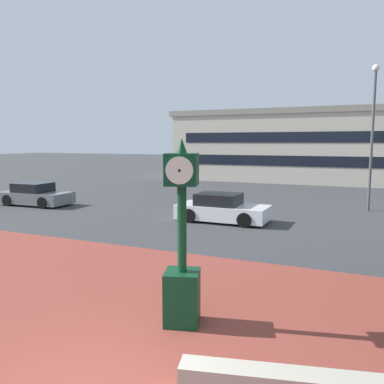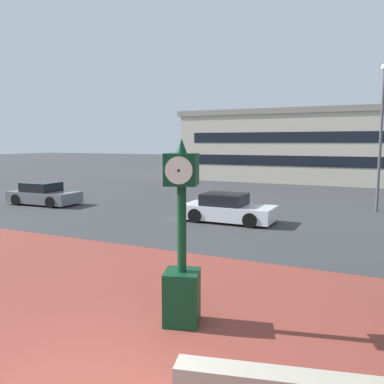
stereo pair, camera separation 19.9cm
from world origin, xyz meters
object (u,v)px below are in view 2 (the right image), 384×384
(civic_building, at_px, (347,146))
(street_lamp_post, at_px, (382,124))
(street_clock, at_px, (182,252))
(car_street_mid, at_px, (228,209))
(car_street_far, at_px, (44,195))

(civic_building, distance_m, street_lamp_post, 18.43)
(street_clock, distance_m, car_street_mid, 10.45)
(street_clock, bearing_deg, car_street_mid, 87.60)
(street_clock, distance_m, car_street_far, 17.49)
(car_street_mid, xyz_separation_m, car_street_far, (-11.42, 0.18, -0.00))
(car_street_mid, height_order, civic_building, civic_building)
(car_street_far, xyz_separation_m, civic_building, (14.63, 23.75, 2.70))
(car_street_mid, xyz_separation_m, civic_building, (3.21, 23.93, 2.70))
(car_street_far, height_order, street_lamp_post, street_lamp_post)
(street_clock, relative_size, car_street_mid, 0.89)
(street_clock, xyz_separation_m, street_lamp_post, (3.39, 15.83, 3.06))
(street_lamp_post, bearing_deg, street_clock, -102.10)
(street_clock, height_order, street_lamp_post, street_lamp_post)
(car_street_far, distance_m, civic_building, 28.03)
(street_clock, bearing_deg, street_lamp_post, 60.28)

